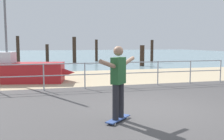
# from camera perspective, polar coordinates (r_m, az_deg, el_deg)

# --- Properties ---
(ground_plane) EXTENTS (24.00, 10.00, 0.04)m
(ground_plane) POSITION_cam_1_polar(r_m,az_deg,el_deg) (6.24, 13.03, -10.92)
(ground_plane) COLOR #474444
(ground_plane) RESTS_ON ground
(beach_strip) EXTENTS (24.00, 6.00, 0.04)m
(beach_strip) POSITION_cam_1_polar(r_m,az_deg,el_deg) (13.66, -3.07, -1.57)
(beach_strip) COLOR tan
(beach_strip) RESTS_ON ground
(sea_surface) EXTENTS (72.00, 50.00, 0.04)m
(sea_surface) POSITION_cam_1_polar(r_m,az_deg,el_deg) (41.38, -11.34, 3.40)
(sea_surface) COLOR #75939E
(sea_surface) RESTS_ON ground
(railing_fence) EXTENTS (12.49, 0.05, 1.05)m
(railing_fence) POSITION_cam_1_polar(r_m,az_deg,el_deg) (10.03, -6.08, -0.34)
(railing_fence) COLOR #9EA0A5
(railing_fence) RESTS_ON ground
(sailboat) EXTENTS (5.07, 2.26, 5.57)m
(sailboat) POSITION_cam_1_polar(r_m,az_deg,el_deg) (12.44, -20.25, -0.24)
(sailboat) COLOR #B21E23
(sailboat) RESTS_ON ground
(skateboard) EXTENTS (0.72, 0.69, 0.08)m
(skateboard) POSITION_cam_1_polar(r_m,az_deg,el_deg) (5.97, 1.39, -10.85)
(skateboard) COLOR #334C8C
(skateboard) RESTS_ON ground
(skateboarder) EXTENTS (1.12, 1.05, 1.65)m
(skateboarder) POSITION_cam_1_polar(r_m,az_deg,el_deg) (5.76, 1.41, -1.78)
(skateboarder) COLOR #26262B
(skateboarder) RESTS_ON skateboard
(groyne_post_0) EXTENTS (0.26, 0.26, 2.37)m
(groyne_post_0) POSITION_cam_1_polar(r_m,az_deg,el_deg) (22.12, -20.20, 4.05)
(groyne_post_0) COLOR #332319
(groyne_post_0) RESTS_ON ground
(groyne_post_1) EXTENTS (0.31, 0.31, 1.70)m
(groyne_post_1) POSITION_cam_1_polar(r_m,az_deg,el_deg) (25.07, -14.23, 3.65)
(groyne_post_1) COLOR #332319
(groyne_post_1) RESTS_ON ground
(groyne_post_2) EXTENTS (0.33, 0.33, 2.36)m
(groyne_post_2) POSITION_cam_1_polar(r_m,az_deg,el_deg) (23.37, -8.39, 4.43)
(groyne_post_2) COLOR #332319
(groyne_post_2) RESTS_ON ground
(groyne_post_3) EXTENTS (0.27, 0.27, 2.15)m
(groyne_post_3) POSITION_cam_1_polar(r_m,az_deg,el_deg) (25.24, -3.49, 4.35)
(groyne_post_3) COLOR #332319
(groyne_post_3) RESTS_ON ground
(groyne_post_4) EXTENTS (0.35, 0.35, 1.64)m
(groyne_post_4) POSITION_cam_1_polar(r_m,az_deg,el_deg) (20.07, 6.72, 3.17)
(groyne_post_4) COLOR #332319
(groyne_post_4) RESTS_ON ground
(groyne_post_5) EXTENTS (0.27, 0.27, 2.10)m
(groyne_post_5) POSITION_cam_1_polar(r_m,az_deg,el_deg) (24.10, 8.88, 4.15)
(groyne_post_5) COLOR #332319
(groyne_post_5) RESTS_ON ground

